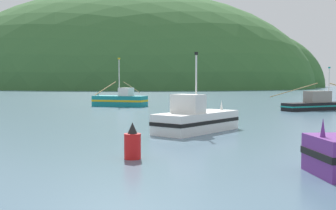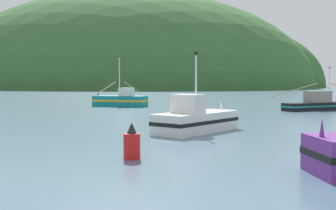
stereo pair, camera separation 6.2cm
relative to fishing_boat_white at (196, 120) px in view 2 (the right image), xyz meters
The scene contains 7 objects.
hill_mid_left 222.85m from the fishing_boat_white, 95.40° to the left, with size 85.88×68.71×66.94m, color #386633.
hill_mid_right 290.89m from the fishing_boat_white, 124.44° to the left, with size 153.29×122.63×80.13m, color #2D562D.
hill_far_center 206.78m from the fishing_boat_white, 114.95° to the left, with size 205.49×164.39×102.69m, color #386633.
fishing_boat_white is the anchor object (origin of this frame).
fishing_boat_teal 30.00m from the fishing_boat_white, 123.48° to the left, with size 7.42×13.82×6.64m.
fishing_boat_black 27.40m from the fishing_boat_white, 69.84° to the left, with size 13.40×14.39×5.19m.
channel_buoy 10.47m from the fishing_boat_white, 92.24° to the right, with size 0.74×0.74×1.63m.
Camera 2 is at (15.58, -7.65, 3.44)m, focal length 44.59 mm.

